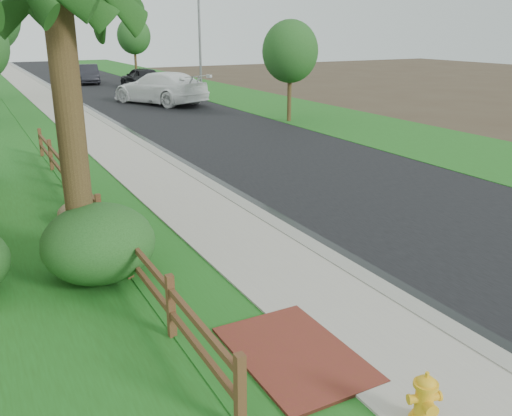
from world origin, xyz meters
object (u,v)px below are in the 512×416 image
dark_car_mid (142,78)px  streetlight (198,31)px  ranch_fence (88,200)px  fire_hydrant (424,400)px  white_suv (160,88)px

dark_car_mid → streetlight: (1.54, -8.38, 3.62)m
ranch_fence → dark_car_mid: (10.63, 30.41, 0.25)m
ranch_fence → streetlight: (12.17, 22.03, 3.87)m
fire_hydrant → streetlight: (10.19, 31.43, 4.06)m
ranch_fence → white_suv: bearing=66.8°
ranch_fence → streetlight: bearing=61.1°
ranch_fence → streetlight: streetlight is taller
white_suv → streetlight: 4.90m
fire_hydrant → dark_car_mid: (8.65, 39.81, 0.44)m
white_suv → dark_car_mid: size_ratio=1.39×
dark_car_mid → white_suv: bearing=72.7°
dark_car_mid → streetlight: streetlight is taller
fire_hydrant → white_suv: 31.00m
white_suv → streetlight: bearing=176.7°
fire_hydrant → dark_car_mid: 40.75m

